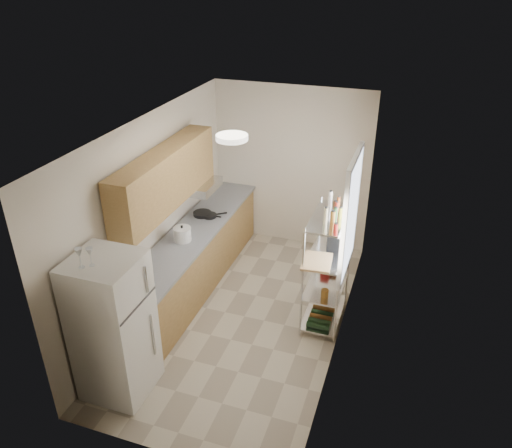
% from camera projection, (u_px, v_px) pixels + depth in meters
% --- Properties ---
extents(room, '(2.52, 4.42, 2.62)m').
position_uv_depth(room, '(243.00, 231.00, 6.04)').
color(room, '#B9AD96').
rests_on(room, ground).
extents(counter_run, '(0.63, 3.51, 0.90)m').
position_uv_depth(counter_run, '(194.00, 259.00, 7.06)').
color(counter_run, '#A98148').
rests_on(counter_run, ground).
extents(upper_cabinets, '(0.33, 2.20, 0.72)m').
position_uv_depth(upper_cabinets, '(166.00, 178.00, 6.18)').
color(upper_cabinets, '#A98148').
rests_on(upper_cabinets, room).
extents(range_hood, '(0.50, 0.60, 0.12)m').
position_uv_depth(range_hood, '(198.00, 185.00, 7.03)').
color(range_hood, '#B7BABC').
rests_on(range_hood, room).
extents(window, '(0.06, 1.00, 1.46)m').
position_uv_depth(window, '(351.00, 215.00, 5.87)').
color(window, white).
rests_on(window, room).
extents(bakers_rack, '(0.45, 0.90, 1.73)m').
position_uv_depth(bakers_rack, '(329.00, 246.00, 6.09)').
color(bakers_rack, silver).
rests_on(bakers_rack, ground).
extents(ceiling_dome, '(0.34, 0.34, 0.05)m').
position_uv_depth(ceiling_dome, '(232.00, 137.00, 5.19)').
color(ceiling_dome, white).
rests_on(ceiling_dome, room).
extents(refrigerator, '(0.68, 0.68, 1.65)m').
position_uv_depth(refrigerator, '(113.00, 327.00, 5.18)').
color(refrigerator, silver).
rests_on(refrigerator, ground).
extents(wine_glass_a, '(0.07, 0.07, 0.21)m').
position_uv_depth(wine_glass_a, '(80.00, 258.00, 4.63)').
color(wine_glass_a, silver).
rests_on(wine_glass_a, refrigerator).
extents(wine_glass_b, '(0.07, 0.07, 0.19)m').
position_uv_depth(wine_glass_b, '(90.00, 257.00, 4.66)').
color(wine_glass_b, silver).
rests_on(wine_glass_b, refrigerator).
extents(rice_cooker, '(0.24, 0.24, 0.19)m').
position_uv_depth(rice_cooker, '(182.00, 234.00, 6.60)').
color(rice_cooker, white).
rests_on(rice_cooker, counter_run).
extents(frying_pan_large, '(0.28, 0.28, 0.05)m').
position_uv_depth(frying_pan_large, '(202.00, 214.00, 7.29)').
color(frying_pan_large, black).
rests_on(frying_pan_large, counter_run).
extents(frying_pan_small, '(0.29, 0.29, 0.04)m').
position_uv_depth(frying_pan_small, '(210.00, 216.00, 7.24)').
color(frying_pan_small, black).
rests_on(frying_pan_small, counter_run).
extents(cutting_board, '(0.38, 0.47, 0.03)m').
position_uv_depth(cutting_board, '(317.00, 262.00, 5.93)').
color(cutting_board, tan).
rests_on(cutting_board, bakers_rack).
extents(espresso_machine, '(0.20, 0.28, 0.30)m').
position_uv_depth(espresso_machine, '(335.00, 235.00, 6.24)').
color(espresso_machine, black).
rests_on(espresso_machine, bakers_rack).
extents(storage_bag, '(0.12, 0.16, 0.18)m').
position_uv_depth(storage_bag, '(326.00, 263.00, 6.60)').
color(storage_bag, '#A61B14').
rests_on(storage_bag, bakers_rack).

